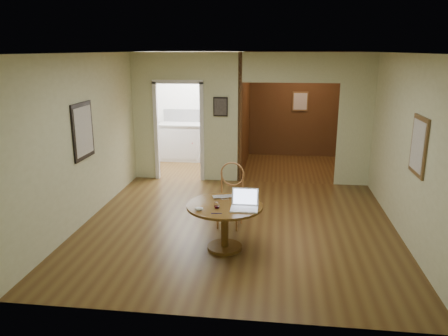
# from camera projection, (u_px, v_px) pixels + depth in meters

# --- Properties ---
(floor) EXTENTS (5.00, 5.00, 0.00)m
(floor) POSITION_uv_depth(u_px,v_px,m) (238.00, 226.00, 7.02)
(floor) COLOR #482E14
(floor) RESTS_ON ground
(room_shell) EXTENTS (5.20, 7.50, 5.00)m
(room_shell) POSITION_uv_depth(u_px,v_px,m) (230.00, 117.00, 9.70)
(room_shell) COLOR silver
(room_shell) RESTS_ON ground
(dining_table) EXTENTS (1.06, 1.06, 0.66)m
(dining_table) POSITION_uv_depth(u_px,v_px,m) (225.00, 216.00, 6.11)
(dining_table) COLOR brown
(dining_table) RESTS_ON ground
(chair) EXTENTS (0.50, 0.50, 1.03)m
(chair) POSITION_uv_depth(u_px,v_px,m) (231.00, 191.00, 6.94)
(chair) COLOR #A6773B
(chair) RESTS_ON ground
(open_laptop) EXTENTS (0.37, 0.32, 0.26)m
(open_laptop) POSITION_uv_depth(u_px,v_px,m) (245.00, 203.00, 5.92)
(open_laptop) COLOR white
(open_laptop) RESTS_ON dining_table
(closed_laptop) EXTENTS (0.36, 0.29, 0.02)m
(closed_laptop) POSITION_uv_depth(u_px,v_px,m) (224.00, 198.00, 6.31)
(closed_laptop) COLOR silver
(closed_laptop) RESTS_ON dining_table
(mouse) EXTENTS (0.13, 0.08, 0.05)m
(mouse) POSITION_uv_depth(u_px,v_px,m) (199.00, 209.00, 5.84)
(mouse) COLOR white
(mouse) RESTS_ON dining_table
(wine_glass) EXTENTS (0.09, 0.09, 0.10)m
(wine_glass) POSITION_uv_depth(u_px,v_px,m) (217.00, 205.00, 5.92)
(wine_glass) COLOR white
(wine_glass) RESTS_ON dining_table
(pen) EXTENTS (0.14, 0.03, 0.01)m
(pen) POSITION_uv_depth(u_px,v_px,m) (216.00, 213.00, 5.74)
(pen) COLOR #0C0F57
(pen) RESTS_ON dining_table
(kitchen_cabinet) EXTENTS (2.06, 0.60, 0.94)m
(kitchen_cabinet) POSITION_uv_depth(u_px,v_px,m) (200.00, 142.00, 11.08)
(kitchen_cabinet) COLOR white
(kitchen_cabinet) RESTS_ON ground
(grocery_bag) EXTENTS (0.36, 0.32, 0.32)m
(grocery_bag) POSITION_uv_depth(u_px,v_px,m) (214.00, 118.00, 10.87)
(grocery_bag) COLOR #BAAE88
(grocery_bag) RESTS_ON kitchen_cabinet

